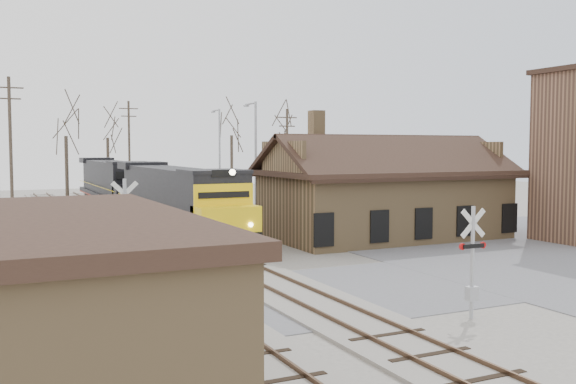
% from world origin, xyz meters
% --- Properties ---
extents(ground, '(140.00, 140.00, 0.00)m').
position_xyz_m(ground, '(0.00, 0.00, 0.00)').
color(ground, '#9E988E').
rests_on(ground, ground).
extents(road, '(60.00, 9.00, 0.03)m').
position_xyz_m(road, '(0.00, 0.00, 0.01)').
color(road, '#5D5D61').
rests_on(road, ground).
extents(parking_lot, '(22.00, 26.00, 0.03)m').
position_xyz_m(parking_lot, '(18.00, 4.00, 0.02)').
color(parking_lot, '#5D5D61').
rests_on(parking_lot, ground).
extents(track_main, '(3.40, 90.00, 0.24)m').
position_xyz_m(track_main, '(0.00, 15.00, 0.07)').
color(track_main, '#9E988E').
rests_on(track_main, ground).
extents(track_siding, '(3.40, 90.00, 0.24)m').
position_xyz_m(track_siding, '(-4.50, 15.00, 0.07)').
color(track_siding, '#9E988E').
rests_on(track_siding, ground).
extents(depot, '(15.20, 9.31, 7.90)m').
position_xyz_m(depot, '(11.99, 12.00, 2.41)').
color(depot, '#96774D').
rests_on(depot, ground).
extents(locomotive_lead, '(3.07, 20.55, 4.56)m').
position_xyz_m(locomotive_lead, '(0.00, 16.45, 2.40)').
color(locomotive_lead, black).
rests_on(locomotive_lead, ground).
extents(locomotive_trailing, '(3.07, 20.55, 4.32)m').
position_xyz_m(locomotive_trailing, '(0.00, 37.28, 2.40)').
color(locomotive_trailing, black).
rests_on(locomotive_trailing, ground).
extents(crossbuck_near, '(1.06, 0.28, 3.73)m').
position_xyz_m(crossbuck_near, '(3.77, -5.32, 1.77)').
color(crossbuck_near, '#A5A8AD').
rests_on(crossbuck_near, ground).
extents(crossbuck_far, '(1.24, 0.33, 4.33)m').
position_xyz_m(crossbuck_far, '(-5.32, 5.52, 2.02)').
color(crossbuck_far, '#A5A8AD').
rests_on(crossbuck_far, ground).
extents(streetlight_b, '(0.25, 2.04, 8.76)m').
position_xyz_m(streetlight_b, '(6.31, 19.30, 4.92)').
color(streetlight_b, '#A5A8AD').
rests_on(streetlight_b, ground).
extents(streetlight_c, '(0.25, 2.04, 9.06)m').
position_xyz_m(streetlight_c, '(8.55, 33.00, 5.07)').
color(streetlight_c, '#A5A8AD').
rests_on(streetlight_c, ground).
extents(utility_pole_a, '(2.00, 0.24, 10.79)m').
position_xyz_m(utility_pole_a, '(-8.72, 29.79, 5.63)').
color(utility_pole_a, '#382D23').
rests_on(utility_pole_a, ground).
extents(utility_pole_b, '(2.00, 0.24, 10.51)m').
position_xyz_m(utility_pole_b, '(3.46, 46.99, 5.49)').
color(utility_pole_b, '#382D23').
rests_on(utility_pole_b, ground).
extents(utility_pole_c, '(2.00, 0.24, 9.20)m').
position_xyz_m(utility_pole_c, '(15.08, 32.57, 4.82)').
color(utility_pole_c, '#382D23').
rests_on(utility_pole_c, ground).
extents(tree_b, '(4.44, 4.44, 10.88)m').
position_xyz_m(tree_b, '(-3.75, 39.36, 7.75)').
color(tree_b, '#382D23').
rests_on(tree_b, ground).
extents(tree_c, '(4.45, 4.45, 10.91)m').
position_xyz_m(tree_c, '(1.64, 49.32, 7.77)').
color(tree_c, '#382D23').
rests_on(tree_c, ground).
extents(tree_d, '(4.59, 4.59, 11.23)m').
position_xyz_m(tree_d, '(12.65, 40.78, 8.00)').
color(tree_d, '#382D23').
rests_on(tree_d, ground).
extents(tree_e, '(4.53, 4.53, 11.09)m').
position_xyz_m(tree_e, '(18.06, 39.93, 7.90)').
color(tree_e, '#382D23').
rests_on(tree_e, ground).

